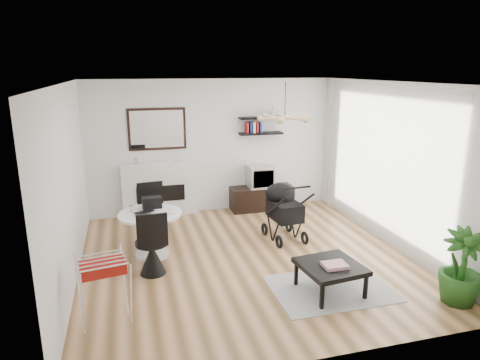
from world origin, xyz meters
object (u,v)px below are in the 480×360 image
object	(u,v)px
crt_tv	(260,177)
potted_plant	(461,267)
fireplace	(160,183)
coffee_table	(331,267)
drying_rack	(104,290)
dining_table	(151,228)
tv_console	(262,198)
stroller	(283,213)

from	to	relation	value
crt_tv	potted_plant	world-z (taller)	potted_plant
fireplace	coffee_table	xyz separation A→B (m)	(1.89, -3.70, -0.33)
drying_rack	potted_plant	distance (m)	4.36
dining_table	fireplace	bearing A→B (deg)	80.64
coffee_table	fireplace	bearing A→B (deg)	117.02
tv_console	stroller	distance (m)	1.62
crt_tv	coffee_table	distance (m)	3.56
fireplace	tv_console	world-z (taller)	fireplace
tv_console	drying_rack	bearing A→B (deg)	-130.67
crt_tv	drying_rack	distance (m)	4.65
coffee_table	stroller	bearing A→B (deg)	88.01
tv_console	potted_plant	distance (m)	4.39
dining_table	stroller	bearing A→B (deg)	3.92
stroller	dining_table	bearing A→B (deg)	178.92
tv_console	potted_plant	world-z (taller)	potted_plant
fireplace	potted_plant	world-z (taller)	fireplace
stroller	tv_console	bearing A→B (deg)	80.37
crt_tv	dining_table	xyz separation A→B (m)	(-2.37, -1.75, -0.24)
crt_tv	dining_table	size ratio (longest dim) A/B	0.52
dining_table	drying_rack	xyz separation A→B (m)	(-0.64, -1.78, -0.04)
coffee_table	potted_plant	distance (m)	1.61
stroller	coffee_table	bearing A→B (deg)	-96.98
drying_rack	stroller	world-z (taller)	stroller
dining_table	drying_rack	bearing A→B (deg)	-109.74
stroller	potted_plant	size ratio (longest dim) A/B	1.10
fireplace	dining_table	distance (m)	1.96
crt_tv	potted_plant	xyz separation A→B (m)	(1.30, -4.20, -0.23)
drying_rack	stroller	distance (m)	3.50
fireplace	dining_table	xyz separation A→B (m)	(-0.32, -1.92, -0.21)
potted_plant	coffee_table	bearing A→B (deg)	155.69
drying_rack	potted_plant	world-z (taller)	potted_plant
drying_rack	stroller	size ratio (longest dim) A/B	0.78
fireplace	coffee_table	bearing A→B (deg)	-62.98
stroller	potted_plant	world-z (taller)	stroller
potted_plant	tv_console	bearing A→B (deg)	106.74
fireplace	potted_plant	distance (m)	5.51
dining_table	stroller	distance (m)	2.28
dining_table	coffee_table	distance (m)	2.84
crt_tv	potted_plant	distance (m)	4.40
stroller	coffee_table	world-z (taller)	stroller
crt_tv	potted_plant	size ratio (longest dim) A/B	0.52
fireplace	coffee_table	distance (m)	4.17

